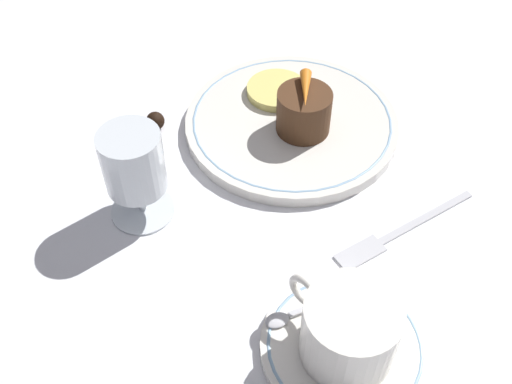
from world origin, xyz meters
TOP-DOWN VIEW (x-y plane):
  - ground_plane at (0.00, 0.00)m, footprint 3.00×3.00m
  - dinner_plate at (0.02, -0.06)m, footprint 0.25×0.25m
  - saucer at (-0.21, 0.12)m, footprint 0.14×0.14m
  - coffee_cup at (-0.21, 0.12)m, footprint 0.11×0.08m
  - spoon at (-0.16, 0.12)m, footprint 0.05×0.11m
  - wine_glass at (0.04, 0.15)m, footprint 0.07×0.07m
  - fork at (-0.16, -0.01)m, footprint 0.05×0.17m
  - dessert_cake at (-0.00, -0.05)m, footprint 0.06×0.06m
  - carrot_garnish at (-0.00, -0.05)m, footprint 0.05×0.05m
  - pineapple_slice at (0.06, -0.08)m, footprint 0.07×0.07m
  - chocolate_truffle at (0.13, 0.06)m, footprint 0.02×0.02m

SIDE VIEW (x-z plane):
  - ground_plane at x=0.00m, z-range 0.00..0.00m
  - fork at x=-0.16m, z-range 0.00..0.01m
  - saucer at x=-0.21m, z-range 0.00..0.01m
  - dinner_plate at x=0.02m, z-range 0.00..0.02m
  - chocolate_truffle at x=0.13m, z-range 0.00..0.02m
  - spoon at x=-0.16m, z-range 0.01..0.01m
  - pineapple_slice at x=0.06m, z-range 0.01..0.02m
  - dessert_cake at x=0.00m, z-range 0.01..0.06m
  - coffee_cup at x=-0.21m, z-range 0.01..0.08m
  - wine_glass at x=0.04m, z-range 0.01..0.12m
  - carrot_garnish at x=0.00m, z-range 0.06..0.08m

